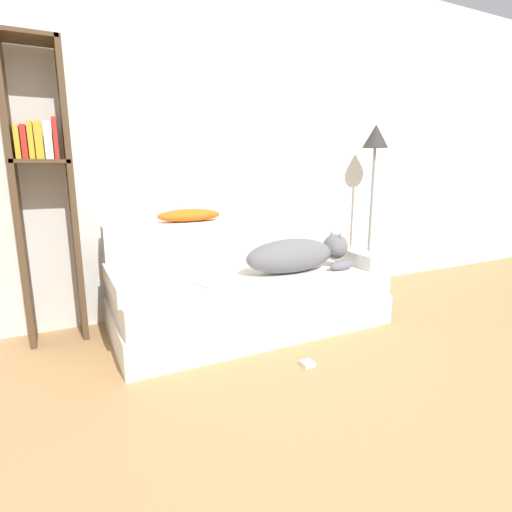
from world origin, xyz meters
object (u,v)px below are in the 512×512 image
laptop (219,281)px  bookshelf (43,180)px  power_adapter (307,364)px  throw_pillow (189,215)px  floor_lamp (374,161)px  couch (250,300)px  dog (298,254)px

laptop → bookshelf: bookshelf is taller
power_adapter → bookshelf: bearing=139.4°
laptop → throw_pillow: (-0.04, 0.46, 0.39)m
bookshelf → floor_lamp: size_ratio=1.25×
bookshelf → laptop: bearing=-26.7°
couch → throw_pillow: 0.76m
throw_pillow → laptop: bearing=-84.6°
couch → laptop: (-0.28, -0.10, 0.21)m
bookshelf → throw_pillow: bearing=-1.9°
floor_lamp → dog: bearing=-159.1°
bookshelf → couch: bearing=-17.3°
bookshelf → floor_lamp: 2.63m
dog → throw_pillow: 0.84m
laptop → power_adapter: 0.78m
throw_pillow → couch: bearing=-48.0°
couch → power_adapter: 0.73m
laptop → power_adapter: bearing=-73.6°
couch → bookshelf: bookshelf is taller
power_adapter → laptop: bearing=116.7°
throw_pillow → floor_lamp: 1.75m
couch → laptop: bearing=-160.0°
throw_pillow → bookshelf: bookshelf is taller
dog → power_adapter: (-0.32, -0.62, -0.50)m
laptop → power_adapter: size_ratio=4.72×
laptop → power_adapter: laptop is taller
laptop → floor_lamp: 1.88m
floor_lamp → couch: bearing=-167.4°
laptop → throw_pillow: bearing=85.1°
dog → laptop: size_ratio=2.56×
couch → dog: 0.48m
dog → floor_lamp: bearing=20.9°
dog → bookshelf: bookshelf is taller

